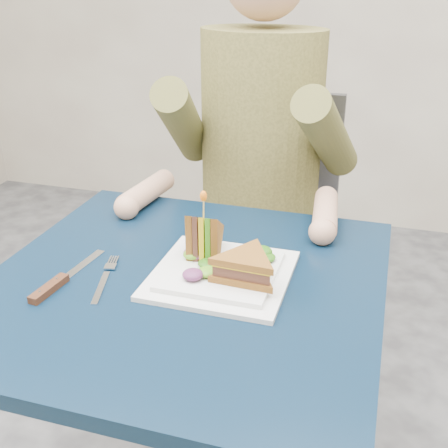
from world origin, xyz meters
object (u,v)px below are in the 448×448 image
(fork, at_px, (104,280))
(knife, at_px, (56,284))
(table, at_px, (185,314))
(plate, at_px, (221,273))
(diner, at_px, (260,112))
(sandwich_flat, at_px, (246,267))
(chair, at_px, (265,220))
(sandwich_upright, at_px, (204,239))

(fork, xyz_separation_m, knife, (-0.08, -0.04, 0.00))
(table, height_order, plate, plate)
(diner, distance_m, sandwich_flat, 0.63)
(sandwich_flat, distance_m, knife, 0.36)
(table, relative_size, diner, 1.01)
(table, height_order, fork, fork)
(sandwich_flat, bearing_deg, diner, 101.42)
(diner, xyz_separation_m, plate, (0.07, -0.58, -0.18))
(diner, relative_size, sandwich_flat, 4.99)
(chair, relative_size, sandwich_flat, 6.22)
(chair, bearing_deg, knife, -105.11)
(chair, relative_size, plate, 3.58)
(table, height_order, knife, knife)
(chair, distance_m, sandwich_flat, 0.76)
(diner, distance_m, fork, 0.70)
(sandwich_upright, height_order, knife, sandwich_upright)
(knife, bearing_deg, sandwich_flat, 16.03)
(table, relative_size, plate, 2.88)
(diner, relative_size, plate, 2.87)
(chair, xyz_separation_m, sandwich_flat, (0.12, -0.72, 0.23))
(sandwich_upright, height_order, fork, sandwich_upright)
(diner, height_order, plate, diner)
(plate, distance_m, knife, 0.31)
(sandwich_flat, bearing_deg, knife, -163.97)
(chair, relative_size, fork, 5.26)
(table, bearing_deg, chair, 90.00)
(sandwich_upright, distance_m, fork, 0.21)
(plate, bearing_deg, chair, 95.55)
(plate, relative_size, sandwich_upright, 1.78)
(diner, height_order, sandwich_upright, diner)
(sandwich_upright, xyz_separation_m, knife, (-0.24, -0.17, -0.05))
(plate, relative_size, fork, 1.47)
(chair, bearing_deg, plate, -84.45)
(diner, bearing_deg, sandwich_flat, -78.58)
(diner, distance_m, plate, 0.61)
(fork, height_order, knife, knife)
(sandwich_upright, distance_m, knife, 0.30)
(table, bearing_deg, sandwich_flat, 1.12)
(knife, bearing_deg, chair, 74.89)
(chair, height_order, sandwich_flat, chair)
(table, xyz_separation_m, plate, (0.07, 0.03, 0.09))
(plate, relative_size, knife, 1.17)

